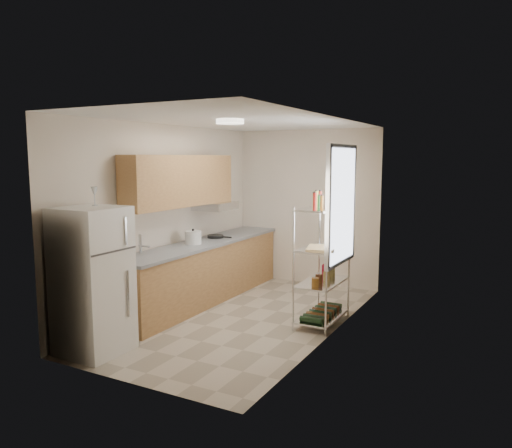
{
  "coord_description": "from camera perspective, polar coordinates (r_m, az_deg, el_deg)",
  "views": [
    {
      "loc": [
        3.2,
        -5.61,
        2.13
      ],
      "look_at": [
        0.07,
        0.25,
        1.25
      ],
      "focal_mm": 35.0,
      "sensor_mm": 36.0,
      "label": 1
    }
  ],
  "objects": [
    {
      "name": "refrigerator",
      "position": [
        5.75,
        -18.17,
        -6.17
      ],
      "size": [
        0.66,
        0.66,
        1.61
      ],
      "primitive_type": "cube",
      "color": "white",
      "rests_on": "ground"
    },
    {
      "name": "rice_cooker",
      "position": [
        7.23,
        -7.2,
        -1.54
      ],
      "size": [
        0.24,
        0.24,
        0.19
      ],
      "primitive_type": "cylinder",
      "color": "silver",
      "rests_on": "counter_run"
    },
    {
      "name": "wine_glass_a",
      "position": [
        5.77,
        -17.95,
        2.93
      ],
      "size": [
        0.07,
        0.07,
        0.18
      ],
      "primitive_type": null,
      "color": "silver",
      "rests_on": "refrigerator"
    },
    {
      "name": "counter_run",
      "position": [
        7.51,
        -5.99,
        -5.39
      ],
      "size": [
        0.63,
        3.51,
        0.9
      ],
      "color": "tan",
      "rests_on": "ground"
    },
    {
      "name": "frying_pan_large",
      "position": [
        7.76,
        -4.67,
        -1.42
      ],
      "size": [
        0.26,
        0.26,
        0.04
      ],
      "primitive_type": "cylinder",
      "rotation": [
        0.0,
        0.0,
        0.03
      ],
      "color": "black",
      "rests_on": "counter_run"
    },
    {
      "name": "range_hood",
      "position": [
        7.78,
        -4.68,
        2.08
      ],
      "size": [
        0.5,
        0.6,
        0.12
      ],
      "primitive_type": "cube",
      "color": "#B7BABC",
      "rests_on": "room"
    },
    {
      "name": "bakers_rack",
      "position": [
        6.38,
        7.65,
        -1.72
      ],
      "size": [
        0.45,
        0.9,
        1.73
      ],
      "color": "silver",
      "rests_on": "ground"
    },
    {
      "name": "window",
      "position": [
        6.31,
        9.77,
        2.17
      ],
      "size": [
        0.06,
        1.0,
        1.46
      ],
      "primitive_type": "cube",
      "color": "white",
      "rests_on": "room"
    },
    {
      "name": "storage_bag",
      "position": [
        6.8,
        8.08,
        -5.2
      ],
      "size": [
        0.1,
        0.14,
        0.15
      ],
      "primitive_type": "cube",
      "rotation": [
        0.0,
        0.0,
        0.07
      ],
      "color": "maroon",
      "rests_on": "bakers_rack"
    },
    {
      "name": "cutting_board",
      "position": [
        6.2,
        7.47,
        -2.76
      ],
      "size": [
        0.43,
        0.5,
        0.03
      ],
      "primitive_type": "cube",
      "rotation": [
        0.0,
        0.0,
        0.26
      ],
      "color": "tan",
      "rests_on": "bakers_rack"
    },
    {
      "name": "wine_glass_b",
      "position": [
        5.75,
        -17.99,
        3.04
      ],
      "size": [
        0.07,
        0.07,
        0.21
      ],
      "primitive_type": null,
      "color": "silver",
      "rests_on": "refrigerator"
    },
    {
      "name": "frying_pan_small",
      "position": [
        7.76,
        -4.74,
        -1.42
      ],
      "size": [
        0.22,
        0.22,
        0.04
      ],
      "primitive_type": "cylinder",
      "rotation": [
        0.0,
        0.0,
        0.05
      ],
      "color": "black",
      "rests_on": "counter_run"
    },
    {
      "name": "room",
      "position": [
        6.51,
        -1.55,
        0.23
      ],
      "size": [
        2.52,
        4.42,
        2.62
      ],
      "color": "#B9AA96",
      "rests_on": "ground"
    },
    {
      "name": "upper_cabinets",
      "position": [
        7.13,
        -8.58,
        4.9
      ],
      "size": [
        0.33,
        2.2,
        0.72
      ],
      "primitive_type": "cube",
      "color": "tan",
      "rests_on": "room"
    },
    {
      "name": "ceiling_dome",
      "position": [
        6.22,
        -2.99,
        11.6
      ],
      "size": [
        0.34,
        0.34,
        0.05
      ],
      "primitive_type": "cylinder",
      "color": "white",
      "rests_on": "room"
    },
    {
      "name": "espresso_machine",
      "position": [
        6.67,
        9.18,
        -1.1
      ],
      "size": [
        0.17,
        0.23,
        0.25
      ],
      "primitive_type": "cube",
      "rotation": [
        0.0,
        0.0,
        -0.12
      ],
      "color": "black",
      "rests_on": "bakers_rack"
    }
  ]
}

